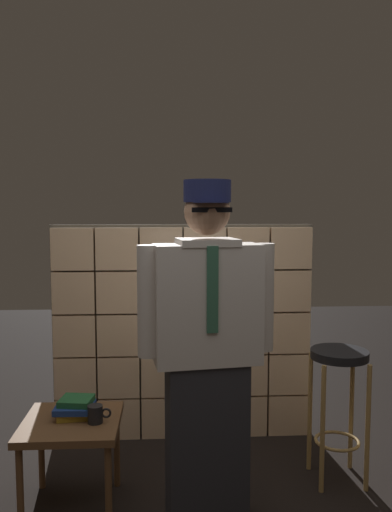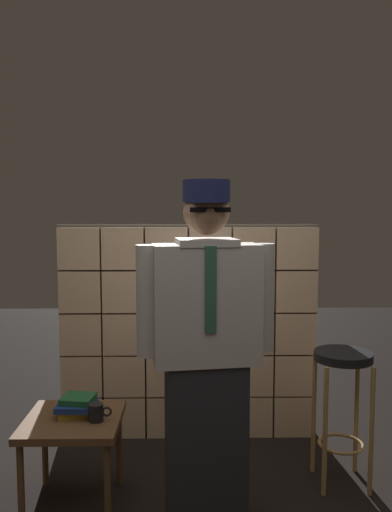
% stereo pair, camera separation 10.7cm
% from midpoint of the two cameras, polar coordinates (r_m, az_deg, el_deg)
% --- Properties ---
extents(glass_block_wall, '(1.85, 0.10, 1.55)m').
position_cam_midpoint_polar(glass_block_wall, '(3.71, -2.28, -8.54)').
color(glass_block_wall, '#E0B78C').
rests_on(glass_block_wall, ground).
extents(standing_person, '(0.72, 0.34, 1.78)m').
position_cam_midpoint_polar(standing_person, '(2.68, 0.06, -10.17)').
color(standing_person, '#28282D').
rests_on(standing_person, ground).
extents(bar_stool, '(0.34, 0.34, 0.80)m').
position_cam_midpoint_polar(bar_stool, '(3.27, 14.57, -13.53)').
color(bar_stool, black).
rests_on(bar_stool, ground).
extents(side_table, '(0.52, 0.52, 0.50)m').
position_cam_midpoint_polar(side_table, '(3.04, -14.64, -18.27)').
color(side_table, brown).
rests_on(side_table, ground).
extents(book_stack, '(0.21, 0.19, 0.10)m').
position_cam_midpoint_polar(book_stack, '(3.03, -14.26, -15.95)').
color(book_stack, olive).
rests_on(book_stack, side_table).
extents(coffee_mug, '(0.13, 0.08, 0.09)m').
position_cam_midpoint_polar(coffee_mug, '(2.93, -12.10, -16.73)').
color(coffee_mug, black).
rests_on(coffee_mug, side_table).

